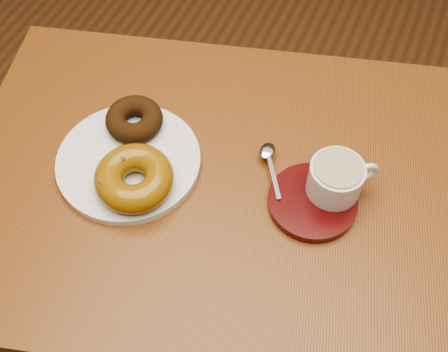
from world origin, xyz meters
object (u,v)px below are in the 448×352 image
at_px(cafe_table, 214,217).
at_px(donut_plate, 129,161).
at_px(saucer, 312,202).
at_px(coffee_cup, 337,178).

bearing_deg(cafe_table, donut_plate, 175.86).
height_order(cafe_table, donut_plate, donut_plate).
xyz_separation_m(saucer, coffee_cup, (0.02, 0.03, 0.04)).
relative_size(donut_plate, coffee_cup, 2.33).
bearing_deg(saucer, coffee_cup, 53.44).
bearing_deg(coffee_cup, donut_plate, 157.28).
distance_m(donut_plate, coffee_cup, 0.33).
bearing_deg(cafe_table, saucer, -8.85).
xyz_separation_m(cafe_table, saucer, (0.16, 0.02, 0.13)).
bearing_deg(saucer, donut_plate, -171.91).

